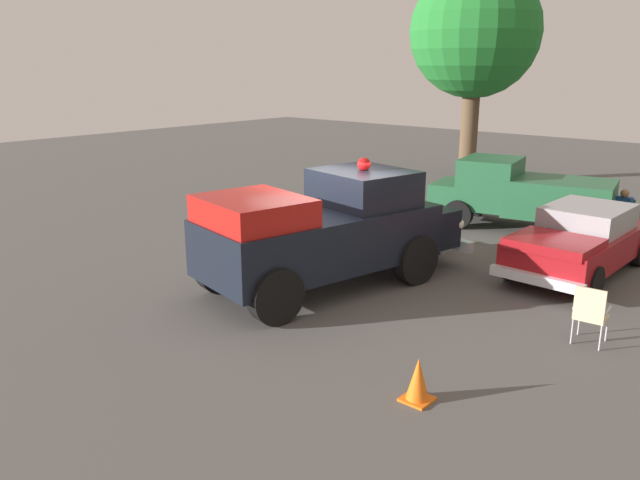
# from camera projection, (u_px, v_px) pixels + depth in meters

# --- Properties ---
(ground_plane) EXTENTS (60.00, 60.00, 0.00)m
(ground_plane) POSITION_uv_depth(u_px,v_px,m) (328.00, 282.00, 13.28)
(ground_plane) COLOR #514F4C
(vintage_fire_truck) EXTENTS (3.39, 6.26, 2.59)m
(vintage_fire_truck) POSITION_uv_depth(u_px,v_px,m) (329.00, 230.00, 12.78)
(vintage_fire_truck) COLOR black
(vintage_fire_truck) RESTS_ON ground
(classic_hot_rod) EXTENTS (2.00, 4.41, 1.46)m
(classic_hot_rod) POSITION_uv_depth(u_px,v_px,m) (579.00, 240.00, 13.68)
(classic_hot_rod) COLOR black
(classic_hot_rod) RESTS_ON ground
(parked_pickup) EXTENTS (5.06, 2.77, 1.90)m
(parked_pickup) POSITION_uv_depth(u_px,v_px,m) (521.00, 193.00, 17.41)
(parked_pickup) COLOR black
(parked_pickup) RESTS_ON ground
(lawn_chair_near_truck) EXTENTS (0.52, 0.51, 1.02)m
(lawn_chair_near_truck) POSITION_uv_depth(u_px,v_px,m) (623.00, 215.00, 16.62)
(lawn_chair_near_truck) COLOR #B7BABF
(lawn_chair_near_truck) RESTS_ON ground
(lawn_chair_by_car) EXTENTS (0.55, 0.56, 1.02)m
(lawn_chair_by_car) POSITION_uv_depth(u_px,v_px,m) (439.00, 228.00, 15.31)
(lawn_chair_by_car) COLOR #B7BABF
(lawn_chair_by_car) RESTS_ON ground
(lawn_chair_spare) EXTENTS (0.55, 0.54, 1.02)m
(lawn_chair_spare) POSITION_uv_depth(u_px,v_px,m) (590.00, 311.00, 10.17)
(lawn_chair_spare) COLOR #B7BABF
(lawn_chair_spare) RESTS_ON ground
(spectator_seated) EXTENTS (0.40, 0.54, 1.29)m
(spectator_seated) POSITION_uv_depth(u_px,v_px,m) (622.00, 212.00, 16.49)
(spectator_seated) COLOR #383842
(spectator_seated) RESTS_ON ground
(oak_tree_left) EXTENTS (4.80, 4.80, 7.98)m
(oak_tree_left) POSITION_uv_depth(u_px,v_px,m) (475.00, 33.00, 23.02)
(oak_tree_left) COLOR brown
(oak_tree_left) RESTS_ON ground
(traffic_cone) EXTENTS (0.40, 0.40, 0.64)m
(traffic_cone) POSITION_uv_depth(u_px,v_px,m) (418.00, 380.00, 8.55)
(traffic_cone) COLOR orange
(traffic_cone) RESTS_ON ground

